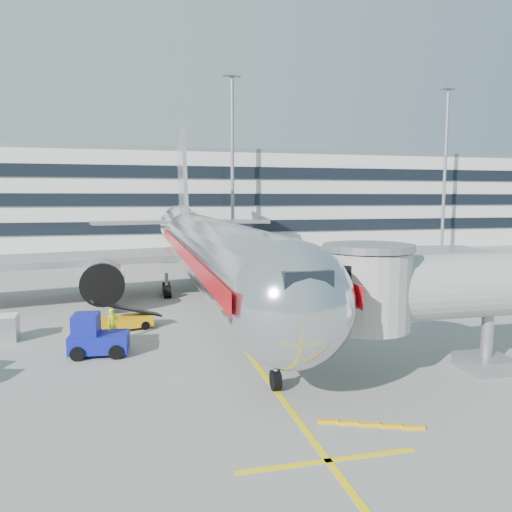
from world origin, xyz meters
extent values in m
plane|color=gray|center=(0.00, 0.00, 0.00)|extent=(180.00, 180.00, 0.00)
cube|color=yellow|center=(0.00, 10.00, 0.01)|extent=(0.25, 70.00, 0.01)
cube|color=yellow|center=(0.00, -14.00, 0.01)|extent=(6.00, 0.25, 0.01)
cylinder|color=silver|center=(0.00, 8.00, 4.20)|extent=(5.00, 36.00, 5.00)
sphere|color=silver|center=(0.00, -10.00, 4.20)|extent=(5.00, 5.00, 5.00)
cone|color=silver|center=(0.00, 31.00, 4.80)|extent=(5.00, 10.00, 5.00)
cube|color=black|center=(0.00, -11.50, 5.33)|extent=(1.80, 1.20, 0.90)
cube|color=#B7B7BC|center=(13.00, 13.50, 3.40)|extent=(24.95, 12.07, 0.50)
cube|color=#B7B7BC|center=(-13.00, 13.50, 3.40)|extent=(24.95, 12.07, 0.50)
cylinder|color=#99999E|center=(8.00, 10.00, 2.20)|extent=(3.00, 4.20, 3.00)
cylinder|color=#99999E|center=(-8.00, 10.00, 2.20)|extent=(3.00, 4.20, 3.00)
cylinder|color=black|center=(8.00, 8.00, 2.20)|extent=(3.10, 0.50, 3.10)
cylinder|color=black|center=(-8.00, 8.00, 2.20)|extent=(3.10, 0.50, 3.10)
cube|color=#B7B7BC|center=(0.00, 31.50, 9.20)|extent=(0.45, 9.39, 13.72)
cube|color=#B7B7BC|center=(5.50, 32.00, 5.40)|extent=(10.41, 4.94, 0.35)
cube|color=#B7B7BC|center=(-5.50, 32.00, 5.40)|extent=(10.41, 4.94, 0.35)
cylinder|color=gray|center=(0.00, -8.00, 0.90)|extent=(0.24, 0.24, 1.80)
cylinder|color=black|center=(0.00, -8.00, 0.45)|extent=(0.35, 0.90, 0.90)
cylinder|color=gray|center=(3.20, 14.00, 1.00)|extent=(0.30, 0.30, 2.00)
cylinder|color=gray|center=(-3.20, 14.00, 1.00)|extent=(0.30, 0.30, 2.00)
cube|color=red|center=(2.52, 8.00, 4.50)|extent=(0.06, 38.00, 0.90)
cube|color=red|center=(-2.52, 8.00, 4.50)|extent=(0.06, 38.00, 0.90)
cylinder|color=#A8A8A3|center=(10.50, -8.00, 4.20)|extent=(13.00, 3.00, 3.00)
cylinder|color=#A8A8A3|center=(4.20, -8.00, 4.20)|extent=(3.80, 3.80, 3.40)
cylinder|color=gray|center=(4.20, -8.00, 6.10)|extent=(4.00, 4.00, 0.30)
cube|color=black|center=(2.90, -8.00, 4.20)|extent=(1.40, 2.60, 2.60)
cylinder|color=gray|center=(10.50, -8.00, 1.60)|extent=(0.56, 0.56, 3.20)
cube|color=gray|center=(10.50, -8.00, 0.35)|extent=(2.20, 2.20, 0.70)
cylinder|color=black|center=(9.60, -8.00, 0.35)|extent=(0.35, 0.70, 0.70)
cylinder|color=black|center=(11.40, -8.00, 0.35)|extent=(0.35, 0.70, 0.70)
cube|color=silver|center=(0.00, 58.00, 7.50)|extent=(150.00, 24.00, 15.00)
cube|color=black|center=(0.00, 45.90, 4.00)|extent=(150.00, 0.30, 1.80)
cube|color=black|center=(0.00, 45.90, 8.00)|extent=(150.00, 0.30, 1.80)
cube|color=black|center=(0.00, 45.90, 12.00)|extent=(150.00, 0.30, 1.80)
cube|color=gray|center=(0.00, 58.00, 15.30)|extent=(150.00, 24.00, 0.60)
cylinder|color=gray|center=(8.00, 42.00, 12.50)|extent=(0.50, 0.50, 25.00)
cube|color=gray|center=(8.00, 42.00, 25.20)|extent=(2.40, 1.20, 0.50)
cylinder|color=gray|center=(42.00, 42.00, 12.50)|extent=(0.50, 0.50, 25.00)
cube|color=gray|center=(42.00, 42.00, 25.20)|extent=(2.40, 1.20, 0.50)
cube|color=#F6AA0A|center=(-6.84, 3.74, 0.51)|extent=(4.32, 2.58, 0.65)
cube|color=black|center=(-6.84, 3.74, 1.34)|extent=(4.39, 2.19, 1.42)
cylinder|color=black|center=(-8.45, 3.94, 0.28)|extent=(0.61, 0.41, 0.56)
cylinder|color=black|center=(-8.08, 2.70, 0.28)|extent=(0.61, 0.41, 0.56)
cylinder|color=black|center=(-5.61, 4.78, 0.28)|extent=(0.61, 0.41, 0.56)
cylinder|color=black|center=(-5.24, 3.54, 0.28)|extent=(0.61, 0.41, 0.56)
cube|color=#0D1592|center=(-7.69, -1.12, 0.69)|extent=(3.13, 1.97, 0.96)
cube|color=#0D1592|center=(-8.33, -1.06, 1.65)|extent=(1.42, 1.71, 1.17)
cube|color=black|center=(-8.33, -1.06, 2.02)|extent=(1.29, 1.49, 0.11)
cylinder|color=black|center=(-8.57, -0.23, 0.37)|extent=(0.77, 0.39, 0.75)
cylinder|color=black|center=(-8.72, -1.82, 0.37)|extent=(0.77, 0.39, 0.75)
cylinder|color=black|center=(-6.66, -0.41, 0.37)|extent=(0.77, 0.39, 0.75)
cylinder|color=black|center=(-6.81, -2.00, 0.37)|extent=(0.77, 0.39, 0.75)
cube|color=#A9ABB0|center=(-13.20, 2.96, 0.73)|extent=(1.48, 1.48, 1.47)
cube|color=white|center=(-13.20, 2.96, 1.49)|extent=(1.48, 1.48, 0.06)
imported|color=#BBE317|center=(-7.11, 1.45, 0.96)|extent=(0.83, 0.79, 1.91)
camera|label=1|loc=(-5.77, -27.90, 8.26)|focal=35.00mm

